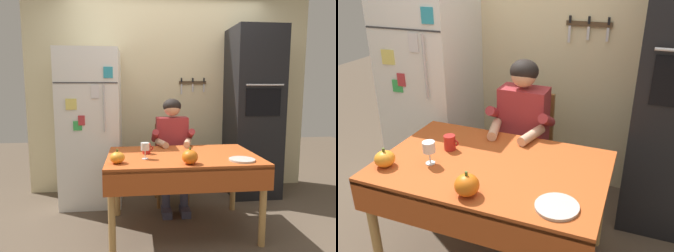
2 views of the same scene
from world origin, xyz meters
TOP-DOWN VIEW (x-y plane):
  - back_wall_assembly at (0.05, 1.35)m, footprint 3.70×0.13m
  - refrigerator at (-0.95, 0.96)m, footprint 0.68×0.71m
  - dining_table at (0.00, 0.08)m, footprint 1.40×0.90m
  - chair_behind_person at (-0.02, 0.87)m, footprint 0.40×0.40m
  - seated_person at (-0.02, 0.68)m, footprint 0.47×0.55m
  - coffee_mug at (-0.33, 0.18)m, footprint 0.10×0.08m
  - wine_glass at (-0.36, -0.03)m, footprint 0.08×0.08m
  - pumpkin_large at (-0.59, -0.16)m, footprint 0.12×0.12m
  - pumpkin_medium at (0.01, -0.25)m, footprint 0.13×0.13m
  - serving_tray at (0.48, -0.18)m, footprint 0.23×0.23m

SIDE VIEW (x-z plane):
  - chair_behind_person at x=-0.02m, z-range 0.05..0.98m
  - dining_table at x=0.00m, z-range 0.29..1.03m
  - seated_person at x=-0.02m, z-range 0.11..1.36m
  - serving_tray at x=0.48m, z-range 0.74..0.76m
  - pumpkin_large at x=-0.59m, z-range 0.73..0.85m
  - coffee_mug at x=-0.33m, z-range 0.74..0.84m
  - pumpkin_medium at x=0.01m, z-range 0.73..0.87m
  - wine_glass at x=-0.36m, z-range 0.77..0.92m
  - refrigerator at x=-0.95m, z-range 0.00..1.80m
  - back_wall_assembly at x=0.05m, z-range 0.00..2.60m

